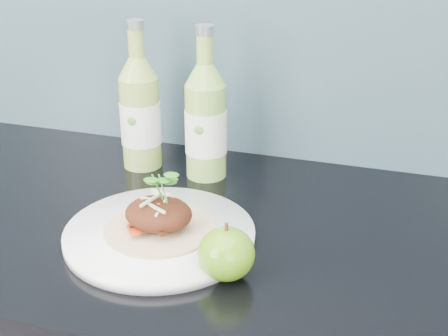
{
  "coord_description": "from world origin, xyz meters",
  "views": [
    {
      "loc": [
        0.33,
        0.9,
        1.38
      ],
      "look_at": [
        0.08,
        1.69,
        1.0
      ],
      "focal_mm": 50.0,
      "sensor_mm": 36.0,
      "label": 1
    }
  ],
  "objects_px": {
    "cider_bottle_left": "(140,113)",
    "cider_bottle_right": "(206,121)",
    "dinner_plate": "(160,234)",
    "green_apple": "(226,254)"
  },
  "relations": [
    {
      "from": "green_apple",
      "to": "cider_bottle_left",
      "type": "distance_m",
      "value": 0.4
    },
    {
      "from": "green_apple",
      "to": "cider_bottle_right",
      "type": "xyz_separation_m",
      "value": [
        -0.13,
        0.29,
        0.07
      ]
    },
    {
      "from": "green_apple",
      "to": "cider_bottle_right",
      "type": "bearing_deg",
      "value": 113.82
    },
    {
      "from": "green_apple",
      "to": "cider_bottle_right",
      "type": "relative_size",
      "value": 0.32
    },
    {
      "from": "dinner_plate",
      "to": "cider_bottle_left",
      "type": "xyz_separation_m",
      "value": [
        -0.13,
        0.24,
        0.09
      ]
    },
    {
      "from": "dinner_plate",
      "to": "cider_bottle_left",
      "type": "height_order",
      "value": "cider_bottle_left"
    },
    {
      "from": "cider_bottle_left",
      "to": "cider_bottle_right",
      "type": "distance_m",
      "value": 0.13
    },
    {
      "from": "dinner_plate",
      "to": "green_apple",
      "type": "relative_size",
      "value": 3.85
    },
    {
      "from": "dinner_plate",
      "to": "cider_bottle_right",
      "type": "bearing_deg",
      "value": 91.9
    },
    {
      "from": "dinner_plate",
      "to": "green_apple",
      "type": "height_order",
      "value": "green_apple"
    }
  ]
}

